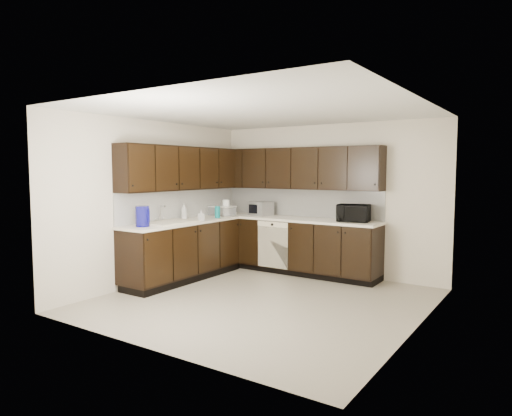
{
  "coord_description": "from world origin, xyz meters",
  "views": [
    {
      "loc": [
        3.24,
        -5.02,
        1.75
      ],
      "look_at": [
        -0.5,
        0.6,
        1.18
      ],
      "focal_mm": 32.0,
      "sensor_mm": 36.0,
      "label": 1
    }
  ],
  "objects_px": {
    "toaster_oven": "(261,209)",
    "storage_bin": "(222,211)",
    "microwave": "(353,213)",
    "blue_pitcher": "(143,216)",
    "sink": "(169,227)"
  },
  "relations": [
    {
      "from": "sink",
      "to": "microwave",
      "type": "bearing_deg",
      "value": 36.92
    },
    {
      "from": "microwave",
      "to": "blue_pitcher",
      "type": "distance_m",
      "value": 3.19
    },
    {
      "from": "sink",
      "to": "blue_pitcher",
      "type": "distance_m",
      "value": 0.57
    },
    {
      "from": "toaster_oven",
      "to": "storage_bin",
      "type": "distance_m",
      "value": 0.69
    },
    {
      "from": "toaster_oven",
      "to": "sink",
      "type": "bearing_deg",
      "value": -91.51
    },
    {
      "from": "microwave",
      "to": "storage_bin",
      "type": "relative_size",
      "value": 1.19
    },
    {
      "from": "toaster_oven",
      "to": "storage_bin",
      "type": "height_order",
      "value": "toaster_oven"
    },
    {
      "from": "storage_bin",
      "to": "blue_pitcher",
      "type": "bearing_deg",
      "value": -88.57
    },
    {
      "from": "microwave",
      "to": "blue_pitcher",
      "type": "relative_size",
      "value": 1.65
    },
    {
      "from": "microwave",
      "to": "blue_pitcher",
      "type": "bearing_deg",
      "value": -146.78
    },
    {
      "from": "sink",
      "to": "storage_bin",
      "type": "relative_size",
      "value": 2.01
    },
    {
      "from": "microwave",
      "to": "storage_bin",
      "type": "distance_m",
      "value": 2.35
    },
    {
      "from": "blue_pitcher",
      "to": "microwave",
      "type": "bearing_deg",
      "value": 22.15
    },
    {
      "from": "storage_bin",
      "to": "microwave",
      "type": "bearing_deg",
      "value": 8.5
    },
    {
      "from": "microwave",
      "to": "blue_pitcher",
      "type": "xyz_separation_m",
      "value": [
        -2.27,
        -2.24,
        0.01
      ]
    }
  ]
}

